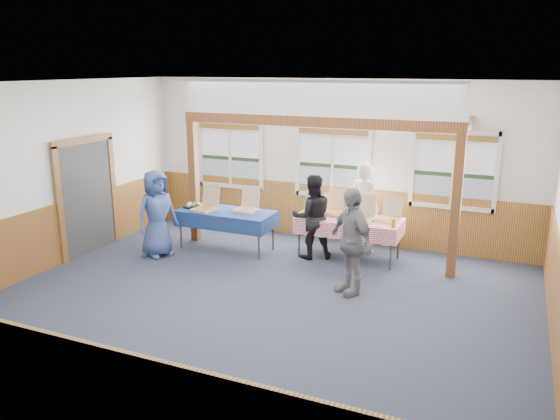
% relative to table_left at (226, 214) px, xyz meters
% --- Properties ---
extents(floor, '(8.00, 8.00, 0.00)m').
position_rel_table_left_xyz_m(floor, '(1.65, -2.05, -0.70)').
color(floor, '#272F3F').
rests_on(floor, ground).
extents(ceiling, '(8.00, 8.00, 0.00)m').
position_rel_table_left_xyz_m(ceiling, '(1.65, -2.05, 2.50)').
color(ceiling, white).
rests_on(ceiling, wall_back).
extents(wall_back, '(8.00, 0.00, 8.00)m').
position_rel_table_left_xyz_m(wall_back, '(1.65, 1.45, 0.90)').
color(wall_back, silver).
rests_on(wall_back, floor).
extents(wall_front, '(8.00, 0.00, 8.00)m').
position_rel_table_left_xyz_m(wall_front, '(1.65, -5.55, 0.90)').
color(wall_front, silver).
rests_on(wall_front, floor).
extents(wall_left, '(0.00, 8.00, 8.00)m').
position_rel_table_left_xyz_m(wall_left, '(-2.35, -2.05, 0.90)').
color(wall_left, silver).
rests_on(wall_left, floor).
extents(wainscot_back, '(7.98, 0.05, 1.10)m').
position_rel_table_left_xyz_m(wainscot_back, '(1.65, 1.42, -0.15)').
color(wainscot_back, brown).
rests_on(wainscot_back, floor).
extents(wainscot_front, '(7.98, 0.05, 1.10)m').
position_rel_table_left_xyz_m(wainscot_front, '(1.65, -5.53, -0.15)').
color(wainscot_front, brown).
rests_on(wainscot_front, floor).
extents(wainscot_left, '(0.05, 6.98, 1.10)m').
position_rel_table_left_xyz_m(wainscot_left, '(-2.33, -2.05, -0.15)').
color(wainscot_left, brown).
rests_on(wainscot_left, floor).
extents(wainscot_right, '(0.05, 6.98, 1.10)m').
position_rel_table_left_xyz_m(wainscot_right, '(5.62, -2.05, -0.15)').
color(wainscot_right, brown).
rests_on(wainscot_right, floor).
extents(cased_opening, '(0.06, 1.30, 2.10)m').
position_rel_table_left_xyz_m(cased_opening, '(-2.31, -1.15, 0.35)').
color(cased_opening, '#353535').
rests_on(cased_opening, wall_left).
extents(window_left, '(1.56, 0.10, 1.46)m').
position_rel_table_left_xyz_m(window_left, '(-0.65, 1.41, 0.98)').
color(window_left, silver).
rests_on(window_left, wall_back).
extents(window_mid, '(1.56, 0.10, 1.46)m').
position_rel_table_left_xyz_m(window_mid, '(1.65, 1.41, 0.98)').
color(window_mid, silver).
rests_on(window_mid, wall_back).
extents(window_right, '(1.56, 0.10, 1.46)m').
position_rel_table_left_xyz_m(window_right, '(3.95, 1.41, 0.98)').
color(window_right, silver).
rests_on(window_right, wall_back).
extents(post_left, '(0.15, 0.15, 2.40)m').
position_rel_table_left_xyz_m(post_left, '(-0.85, 0.25, 0.50)').
color(post_left, '#5D3014').
rests_on(post_left, floor).
extents(post_right, '(0.15, 0.15, 2.40)m').
position_rel_table_left_xyz_m(post_right, '(4.15, 0.25, 0.50)').
color(post_right, '#5D3014').
rests_on(post_right, floor).
extents(cross_beam, '(5.15, 0.18, 0.18)m').
position_rel_table_left_xyz_m(cross_beam, '(1.65, 0.25, 1.79)').
color(cross_beam, '#5D3014').
rests_on(cross_beam, post_left).
extents(table_left, '(2.02, 1.58, 0.76)m').
position_rel_table_left_xyz_m(table_left, '(0.00, 0.00, 0.00)').
color(table_left, '#353535').
rests_on(table_left, floor).
extents(table_right, '(1.99, 1.14, 0.76)m').
position_rel_table_left_xyz_m(table_right, '(2.30, 0.43, 0.00)').
color(table_right, '#353535').
rests_on(table_right, floor).
extents(pizza_box_a, '(0.44, 0.51, 0.42)m').
position_rel_table_left_xyz_m(pizza_box_a, '(-0.40, -0.11, 0.12)').
color(pizza_box_a, tan).
rests_on(pizza_box_a, table_left).
extents(pizza_box_b, '(0.39, 0.47, 0.42)m').
position_rel_table_left_xyz_m(pizza_box_b, '(0.35, 0.16, 0.12)').
color(pizza_box_b, tan).
rests_on(pizza_box_b, table_left).
extents(pizza_box_c, '(0.45, 0.52, 0.42)m').
position_rel_table_left_xyz_m(pizza_box_c, '(1.56, 0.33, 0.12)').
color(pizza_box_c, tan).
rests_on(pizza_box_c, table_right).
extents(pizza_box_d, '(0.42, 0.51, 0.45)m').
position_rel_table_left_xyz_m(pizza_box_d, '(1.96, 0.62, 0.12)').
color(pizza_box_d, tan).
rests_on(pizza_box_d, table_right).
extents(pizza_box_e, '(0.41, 0.50, 0.43)m').
position_rel_table_left_xyz_m(pizza_box_e, '(2.55, 0.35, 0.12)').
color(pizza_box_e, tan).
rests_on(pizza_box_e, table_right).
extents(pizza_box_f, '(0.48, 0.54, 0.41)m').
position_rel_table_left_xyz_m(pizza_box_f, '(2.96, 0.57, 0.12)').
color(pizza_box_f, tan).
rests_on(pizza_box_f, table_right).
extents(veggie_tray, '(0.38, 0.38, 0.09)m').
position_rel_table_left_xyz_m(veggie_tray, '(-0.75, 0.00, 0.09)').
color(veggie_tray, black).
rests_on(veggie_tray, table_left).
extents(drink_glass, '(0.07, 0.07, 0.15)m').
position_rel_table_left_xyz_m(drink_glass, '(3.15, 0.18, 0.13)').
color(drink_glass, '#A17D1A').
rests_on(drink_glass, table_right).
extents(woman_white, '(0.74, 0.62, 1.71)m').
position_rel_table_left_xyz_m(woman_white, '(2.44, 0.95, 0.16)').
color(woman_white, silver).
rests_on(woman_white, floor).
extents(woman_black, '(0.95, 0.90, 1.55)m').
position_rel_table_left_xyz_m(woman_black, '(1.67, 0.19, 0.08)').
color(woman_black, black).
rests_on(woman_black, floor).
extents(man_blue, '(0.79, 0.93, 1.62)m').
position_rel_table_left_xyz_m(man_blue, '(-0.98, -0.84, 0.11)').
color(man_blue, '#364D89').
rests_on(man_blue, floor).
extents(person_grey, '(1.02, 0.94, 1.67)m').
position_rel_table_left_xyz_m(person_grey, '(2.78, -1.08, 0.14)').
color(person_grey, gray).
rests_on(person_grey, floor).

